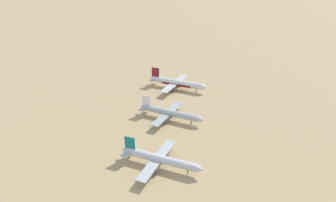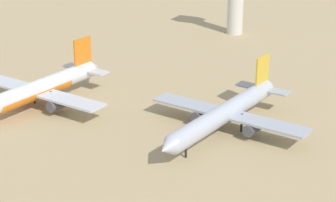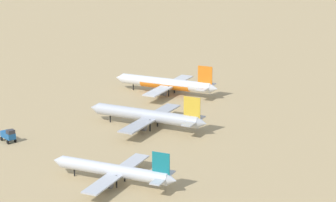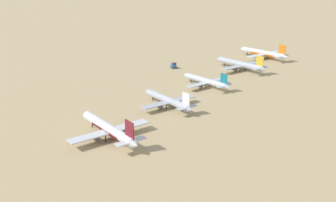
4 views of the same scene
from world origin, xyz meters
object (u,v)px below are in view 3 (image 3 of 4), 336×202
parked_jet_0 (166,84)px  service_truck (8,135)px  parked_jet_1 (148,116)px  parked_jet_2 (114,171)px

parked_jet_0 → service_truck: parked_jet_0 is taller
parked_jet_0 → parked_jet_1: (-7.30, 39.65, -0.06)m
parked_jet_1 → service_truck: parked_jet_1 is taller
parked_jet_2 → service_truck: 44.74m
parked_jet_1 → service_truck: bearing=36.1°
parked_jet_2 → service_truck: (40.64, -18.67, -1.18)m
parked_jet_2 → parked_jet_0: bearing=-80.1°
parked_jet_2 → parked_jet_1: bearing=-80.7°
parked_jet_0 → parked_jet_2: 84.03m
parked_jet_1 → parked_jet_2: parked_jet_1 is taller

